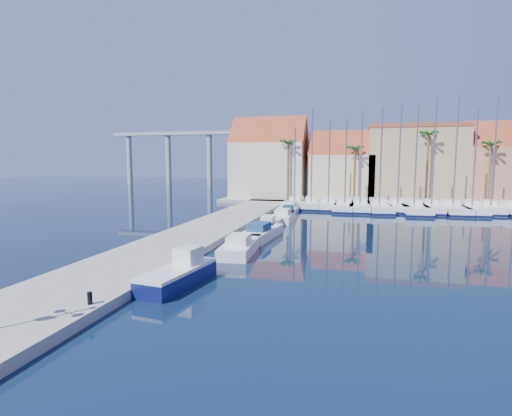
{
  "coord_description": "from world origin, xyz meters",
  "views": [
    {
      "loc": [
        4.27,
        -19.19,
        6.57
      ],
      "look_at": [
        -3.12,
        10.21,
        3.0
      ],
      "focal_mm": 28.0,
      "sensor_mm": 36.0,
      "label": 1
    }
  ],
  "objects": [
    {
      "name": "motorboat_west_5",
      "position": [
        -3.96,
        32.49,
        0.51
      ],
      "size": [
        2.61,
        6.93,
        1.4
      ],
      "rotation": [
        0.0,
        0.0,
        -0.06
      ],
      "color": "white",
      "rests_on": "ground"
    },
    {
      "name": "bollard",
      "position": [
        -6.6,
        -5.0,
        0.77
      ],
      "size": [
        0.21,
        0.21,
        0.54
      ],
      "primitive_type": "cylinder",
      "color": "black",
      "rests_on": "quay_west"
    },
    {
      "name": "shore_north",
      "position": [
        10.0,
        48.0,
        0.25
      ],
      "size": [
        54.0,
        16.0,
        0.5
      ],
      "primitive_type": "cube",
      "color": "gray",
      "rests_on": "ground"
    },
    {
      "name": "motorboat_west_4",
      "position": [
        -3.46,
        27.4,
        0.51
      ],
      "size": [
        2.03,
        5.28,
        1.4
      ],
      "rotation": [
        0.0,
        0.0,
        0.07
      ],
      "color": "white",
      "rests_on": "ground"
    },
    {
      "name": "building_1",
      "position": [
        2.0,
        47.0,
        5.3
      ],
      "size": [
        10.3,
        8.0,
        11.0
      ],
      "color": "beige",
      "rests_on": "shore_north"
    },
    {
      "name": "motorboat_west_3",
      "position": [
        -3.43,
        23.85,
        0.51
      ],
      "size": [
        2.26,
        6.52,
        1.4
      ],
      "rotation": [
        0.0,
        0.0,
        0.03
      ],
      "color": "white",
      "rests_on": "ground"
    },
    {
      "name": "building_0",
      "position": [
        -10.0,
        47.0,
        6.52
      ],
      "size": [
        12.3,
        9.0,
        13.5
      ],
      "color": "beige",
      "rests_on": "shore_north"
    },
    {
      "name": "building_2",
      "position": [
        13.0,
        48.0,
        6.26
      ],
      "size": [
        14.2,
        10.2,
        11.5
      ],
      "color": "tan",
      "rests_on": "shore_north"
    },
    {
      "name": "fishing_boat",
      "position": [
        -4.73,
        -0.12,
        0.62
      ],
      "size": [
        2.53,
        5.53,
        1.86
      ],
      "rotation": [
        0.0,
        0.0,
        -0.15
      ],
      "color": "#0E1552",
      "rests_on": "ground"
    },
    {
      "name": "palm_3",
      "position": [
        22.0,
        42.0,
        8.61
      ],
      "size": [
        2.6,
        2.6,
        9.65
      ],
      "color": "brown",
      "rests_on": "shore_north"
    },
    {
      "name": "motorboat_west_1",
      "position": [
        -3.51,
        13.58,
        0.51
      ],
      "size": [
        2.67,
        6.72,
        1.4
      ],
      "rotation": [
        0.0,
        0.0,
        -0.09
      ],
      "color": "white",
      "rests_on": "ground"
    },
    {
      "name": "sailboat_10",
      "position": [
        18.47,
        36.11,
        0.6
      ],
      "size": [
        2.9,
        9.59,
        12.99
      ],
      "rotation": [
        0.0,
        0.0,
        -0.04
      ],
      "color": "white",
      "rests_on": "ground"
    },
    {
      "name": "sailboat_0",
      "position": [
        -3.95,
        36.07,
        0.59
      ],
      "size": [
        2.82,
        8.78,
        11.13
      ],
      "rotation": [
        0.0,
        0.0,
        -0.06
      ],
      "color": "white",
      "rests_on": "ground"
    },
    {
      "name": "sailboat_7",
      "position": [
        11.55,
        35.89,
        0.57
      ],
      "size": [
        3.34,
        12.04,
        13.68
      ],
      "rotation": [
        0.0,
        0.0,
        0.02
      ],
      "color": "white",
      "rests_on": "ground"
    },
    {
      "name": "building_3",
      "position": [
        25.0,
        47.0,
        5.86
      ],
      "size": [
        10.3,
        8.0,
        12.0
      ],
      "color": "tan",
      "rests_on": "shore_north"
    },
    {
      "name": "viaduct",
      "position": [
        -39.07,
        82.0,
        10.25
      ],
      "size": [
        48.0,
        2.2,
        14.45
      ],
      "color": "#9E9E99",
      "rests_on": "ground"
    },
    {
      "name": "ground",
      "position": [
        0.0,
        0.0,
        0.0
      ],
      "size": [
        260.0,
        260.0,
        0.0
      ],
      "primitive_type": "plane",
      "color": "black",
      "rests_on": "ground"
    },
    {
      "name": "palm_1",
      "position": [
        4.0,
        42.0,
        8.14
      ],
      "size": [
        2.6,
        2.6,
        9.15
      ],
      "color": "brown",
      "rests_on": "shore_north"
    },
    {
      "name": "quay_west",
      "position": [
        -9.0,
        13.5,
        0.25
      ],
      "size": [
        6.0,
        77.0,
        0.5
      ],
      "primitive_type": "cube",
      "color": "gray",
      "rests_on": "ground"
    },
    {
      "name": "sailboat_11",
      "position": [
        20.86,
        36.98,
        0.66
      ],
      "size": [
        2.71,
        8.32,
        14.45
      ],
      "rotation": [
        0.0,
        0.0,
        -0.07
      ],
      "color": "white",
      "rests_on": "ground"
    },
    {
      "name": "sailboat_1",
      "position": [
        -1.78,
        36.85,
        0.63
      ],
      "size": [
        2.7,
        8.78,
        13.62
      ],
      "rotation": [
        0.0,
        0.0,
        0.05
      ],
      "color": "white",
      "rests_on": "ground"
    },
    {
      "name": "sailboat_5",
      "position": [
        7.25,
        35.78,
        0.59
      ],
      "size": [
        3.5,
        10.73,
        13.51
      ],
      "rotation": [
        0.0,
        0.0,
        0.07
      ],
      "color": "white",
      "rests_on": "ground"
    },
    {
      "name": "palm_2",
      "position": [
        14.0,
        42.0,
        10.02
      ],
      "size": [
        2.6,
        2.6,
        11.15
      ],
      "color": "brown",
      "rests_on": "shore_north"
    },
    {
      "name": "motorboat_west_2",
      "position": [
        -3.78,
        18.05,
        0.51
      ],
      "size": [
        1.68,
        5.1,
        1.4
      ],
      "rotation": [
        0.0,
        0.0,
        0.01
      ],
      "color": "white",
      "rests_on": "ground"
    },
    {
      "name": "sailboat_3",
      "position": [
        2.89,
        35.71,
        0.58
      ],
      "size": [
        2.97,
        9.81,
        12.1
      ],
      "rotation": [
        0.0,
        0.0,
        -0.04
      ],
      "color": "white",
      "rests_on": "ground"
    },
    {
      "name": "motorboat_west_0",
      "position": [
        -3.69,
        7.9,
        0.51
      ],
      "size": [
        2.48,
        6.52,
        1.4
      ],
      "rotation": [
        0.0,
        0.0,
        0.07
      ],
      "color": "white",
      "rests_on": "ground"
    },
    {
      "name": "sailboat_4",
      "position": [
        4.83,
        36.06,
        0.59
      ],
      "size": [
        2.77,
        10.26,
        13.05
      ],
      "rotation": [
        0.0,
        0.0,
        -0.01
      ],
      "color": "white",
      "rests_on": "ground"
    },
    {
      "name": "sailboat_6",
      "position": [
        9.66,
        36.86,
        0.63
      ],
      "size": [
        2.47,
        8.98,
        14.14
      ],
      "rotation": [
        0.0,
        0.0,
        0.01
      ],
      "color": "white",
      "rests_on": "ground"
    },
    {
      "name": "palm_0",
      "position": [
        -6.0,
        42.0,
        9.08
      ],
      "size": [
        2.6,
        2.6,
        10.15
      ],
      "color": "brown",
      "rests_on": "shore_north"
    },
    {
      "name": "sailboat_8",
      "position": [
        13.75,
        36.19,
        0.65
      ],
      "size": [
        2.44,
        8.73,
        14.48
      ],
      "rotation": [
        0.0,
        0.0,
        -0.02
      ],
      "color": "white",
      "rests_on": "ground"
    },
    {
      "name": "sailboat_2",
      "position": [
        0.6,
        36.81,
        0.6
      ],
      "size": [
        2.6,
        8.82,
        11.99
      ],
      "rotation": [
        0.0,
        0.0,
        0.03
      ],
      "color": "white",
      "rests_on": "ground"
    },
    {
      "name": "sailboat_9",
      "position": [
        16.26,
        36.29,
        0.61
      ],
      "size": [
        2.95,
        10.34,
        14.74
      ],
      "rotation": [
        0.0,
        0.0,
        0.02
      ],
      "color": "white",
      "rests_on": "ground"
    }
  ]
}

